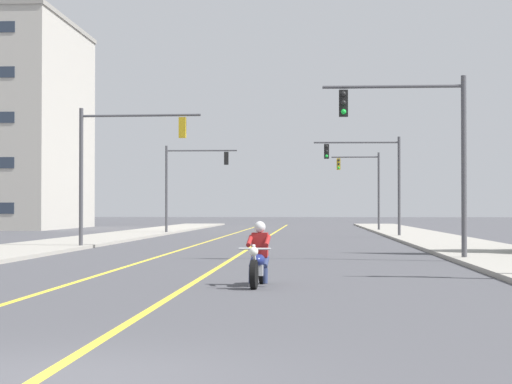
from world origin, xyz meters
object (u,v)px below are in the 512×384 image
(traffic_signal_mid_left, at_px, (187,175))
(traffic_signal_mid_right, at_px, (374,170))
(traffic_signal_far_right, at_px, (365,180))
(traffic_signal_near_right, at_px, (423,139))
(motorcycle_with_rider, at_px, (259,260))
(traffic_signal_near_left, at_px, (116,155))

(traffic_signal_mid_left, bearing_deg, traffic_signal_mid_right, -30.22)
(traffic_signal_mid_right, xyz_separation_m, traffic_signal_far_right, (0.38, 16.03, -0.10))
(traffic_signal_near_right, bearing_deg, traffic_signal_mid_left, 110.37)
(traffic_signal_mid_left, bearing_deg, traffic_signal_far_right, 33.94)
(motorcycle_with_rider, bearing_deg, traffic_signal_near_left, 110.71)
(motorcycle_with_rider, distance_m, traffic_signal_near_right, 12.10)
(traffic_signal_near_right, distance_m, traffic_signal_near_left, 15.31)
(traffic_signal_near_right, distance_m, traffic_signal_far_right, 42.28)
(traffic_signal_near_right, height_order, traffic_signal_far_right, same)
(motorcycle_with_rider, relative_size, traffic_signal_mid_left, 0.35)
(traffic_signal_near_left, relative_size, traffic_signal_mid_left, 1.00)
(motorcycle_with_rider, height_order, traffic_signal_mid_left, traffic_signal_mid_left)
(traffic_signal_near_right, relative_size, traffic_signal_near_left, 1.00)
(motorcycle_with_rider, height_order, traffic_signal_far_right, traffic_signal_far_right)
(traffic_signal_near_right, relative_size, traffic_signal_mid_left, 1.00)
(motorcycle_with_rider, bearing_deg, traffic_signal_near_right, 64.98)
(traffic_signal_mid_left, xyz_separation_m, traffic_signal_far_right, (12.95, 8.71, -0.08))
(traffic_signal_near_right, height_order, traffic_signal_near_left, same)
(traffic_signal_far_right, bearing_deg, traffic_signal_mid_right, -91.35)
(traffic_signal_near_left, xyz_separation_m, traffic_signal_far_right, (12.80, 33.16, -0.10))
(traffic_signal_mid_right, height_order, traffic_signal_mid_left, same)
(traffic_signal_near_right, bearing_deg, traffic_signal_near_left, 143.48)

